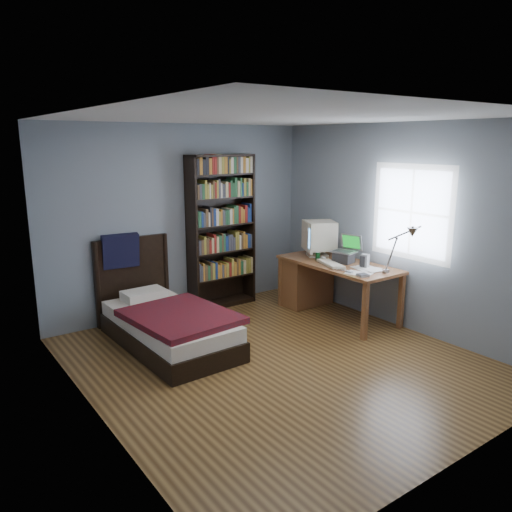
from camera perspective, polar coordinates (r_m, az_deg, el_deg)
name	(u,v)px	position (r m, az deg, el deg)	size (l,w,h in m)	color
room	(281,245)	(5.03, 2.91, 1.26)	(4.20, 4.24, 2.50)	#523418
desk	(314,278)	(6.98, 6.60, -2.52)	(0.75, 1.66, 0.73)	brown
crt_monitor	(318,236)	(6.88, 7.14, 2.27)	(0.59, 0.54, 0.49)	beige
laptop	(345,255)	(6.59, 10.09, 0.16)	(0.36, 0.34, 0.36)	#2D2D30
desk_lamp	(408,237)	(5.76, 17.03, 2.11)	(0.24, 0.54, 0.64)	#99999E
keyboard	(331,264)	(6.44, 8.54, -0.88)	(0.18, 0.46, 0.03)	beige
speaker	(365,261)	(6.36, 12.35, -0.56)	(0.09, 0.09, 0.17)	#949497
soda_can	(318,256)	(6.67, 7.07, -0.02)	(0.06, 0.06, 0.11)	#073316
mouse	(323,258)	(6.76, 7.67, -0.20)	(0.06, 0.11, 0.04)	silver
phone_silver	(341,269)	(6.20, 9.74, -1.51)	(0.05, 0.11, 0.02)	silver
phone_grey	(349,272)	(6.10, 10.60, -1.79)	(0.05, 0.09, 0.02)	#949497
external_drive	(363,275)	(5.97, 12.12, -2.17)	(0.12, 0.12, 0.02)	#949497
bookshelf	(221,232)	(6.90, -3.98, 2.79)	(0.95, 0.30, 2.10)	black
bed	(165,321)	(5.85, -10.32, -7.36)	(1.09, 2.01, 1.16)	black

